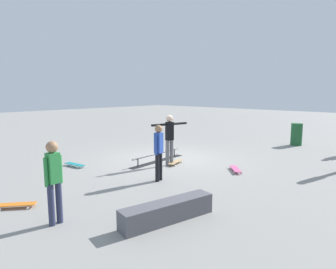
# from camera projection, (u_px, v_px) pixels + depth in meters

# --- Properties ---
(ground_plane) EXTENTS (60.00, 60.00, 0.00)m
(ground_plane) POSITION_uv_depth(u_px,v_px,m) (169.00, 159.00, 10.57)
(ground_plane) COLOR gray
(grind_rail) EXTENTS (2.61, 0.44, 0.31)m
(grind_rail) POSITION_uv_depth(u_px,v_px,m) (157.00, 158.00, 10.24)
(grind_rail) COLOR black
(grind_rail) RESTS_ON ground_plane
(skate_ledge) EXTENTS (1.96, 0.77, 0.38)m
(skate_ledge) POSITION_uv_depth(u_px,v_px,m) (168.00, 211.00, 5.53)
(skate_ledge) COLOR #595960
(skate_ledge) RESTS_ON ground_plane
(skater_main) EXTENTS (1.32, 0.41, 1.66)m
(skater_main) POSITION_uv_depth(u_px,v_px,m) (170.00, 136.00, 9.62)
(skater_main) COLOR slate
(skater_main) RESTS_ON ground_plane
(skateboard_main) EXTENTS (0.82, 0.42, 0.09)m
(skateboard_main) POSITION_uv_depth(u_px,v_px,m) (175.00, 162.00, 9.87)
(skateboard_main) COLOR tan
(skateboard_main) RESTS_ON ground_plane
(bystander_green_shirt) EXTENTS (0.35, 0.21, 1.55)m
(bystander_green_shirt) POSITION_uv_depth(u_px,v_px,m) (54.00, 178.00, 5.30)
(bystander_green_shirt) COLOR #2D3351
(bystander_green_shirt) RESTS_ON ground_plane
(bystander_blue_shirt) EXTENTS (0.35, 0.22, 1.54)m
(bystander_blue_shirt) POSITION_uv_depth(u_px,v_px,m) (159.00, 150.00, 7.93)
(bystander_blue_shirt) COLOR black
(bystander_blue_shirt) RESTS_ON ground_plane
(loose_skateboard_pink) EXTENTS (0.72, 0.69, 0.09)m
(loose_skateboard_pink) POSITION_uv_depth(u_px,v_px,m) (235.00, 169.00, 8.99)
(loose_skateboard_pink) COLOR #E05993
(loose_skateboard_pink) RESTS_ON ground_plane
(loose_skateboard_teal) EXTENTS (0.35, 0.82, 0.09)m
(loose_skateboard_teal) POSITION_uv_depth(u_px,v_px,m) (75.00, 164.00, 9.54)
(loose_skateboard_teal) COLOR teal
(loose_skateboard_teal) RESTS_ON ground_plane
(loose_skateboard_orange) EXTENTS (0.75, 0.66, 0.09)m
(loose_skateboard_orange) POSITION_uv_depth(u_px,v_px,m) (16.00, 205.00, 6.15)
(loose_skateboard_orange) COLOR orange
(loose_skateboard_orange) RESTS_ON ground_plane
(trash_bin) EXTENTS (0.49, 0.49, 0.99)m
(trash_bin) POSITION_uv_depth(u_px,v_px,m) (296.00, 134.00, 13.29)
(trash_bin) COLOR #1E592D
(trash_bin) RESTS_ON ground_plane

